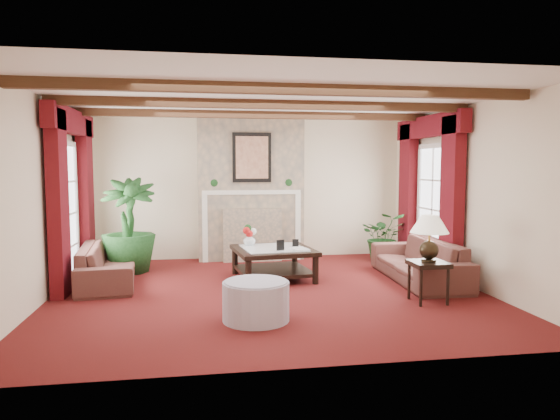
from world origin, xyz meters
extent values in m
plane|color=#4A0F0D|center=(0.00, 0.00, 0.00)|extent=(6.00, 6.00, 0.00)
plane|color=white|center=(0.00, 0.00, 2.70)|extent=(6.00, 6.00, 0.00)
cube|color=beige|center=(0.00, 2.75, 1.35)|extent=(6.00, 0.02, 2.70)
cube|color=beige|center=(-3.00, 0.00, 1.35)|extent=(0.02, 5.50, 2.70)
cube|color=beige|center=(3.00, 0.00, 1.35)|extent=(0.02, 5.50, 2.70)
imported|color=#390F1F|center=(-2.37, 0.90, 0.39)|extent=(2.13, 1.01, 0.78)
imported|color=#390F1F|center=(2.41, 0.32, 0.43)|extent=(2.24, 0.81, 0.86)
imported|color=black|center=(-2.16, 1.68, 0.45)|extent=(1.06, 1.69, 0.89)
imported|color=black|center=(2.47, 2.00, 0.36)|extent=(1.28, 1.33, 0.72)
cylinder|color=#B5ABC1|center=(-0.33, -1.31, 0.23)|extent=(0.78, 0.78, 0.45)
imported|color=silver|center=(-0.17, 1.12, 0.59)|extent=(0.31, 0.31, 0.20)
imported|color=black|center=(0.45, 0.57, 0.65)|extent=(0.24, 0.12, 0.31)
camera|label=1|loc=(-0.95, -6.94, 1.78)|focal=32.00mm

